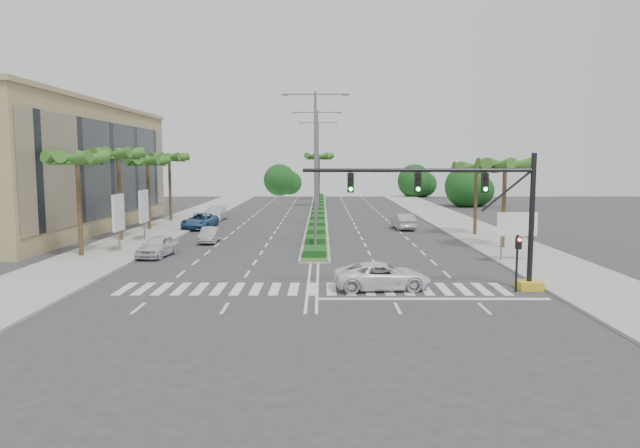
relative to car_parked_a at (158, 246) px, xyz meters
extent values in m
plane|color=#333335|center=(11.20, -10.33, -0.76)|extent=(160.00, 160.00, 0.00)
cube|color=gray|center=(26.40, 9.67, -0.68)|extent=(6.00, 120.00, 0.15)
cube|color=gray|center=(-4.00, 9.67, -0.68)|extent=(6.00, 120.00, 0.15)
cube|color=gray|center=(11.20, 34.67, -0.66)|extent=(2.20, 75.00, 0.20)
cube|color=#2F6121|center=(11.20, 34.67, -0.54)|extent=(1.80, 75.00, 0.04)
cube|color=tan|center=(-14.80, 15.67, 5.24)|extent=(12.00, 36.00, 12.00)
cube|color=gold|center=(22.70, -10.33, -0.53)|extent=(1.20, 1.20, 0.45)
cylinder|color=black|center=(22.70, -10.33, 2.94)|extent=(0.28, 0.28, 7.00)
cylinder|color=black|center=(16.70, -10.33, 5.54)|extent=(12.00, 0.20, 0.20)
cylinder|color=black|center=(21.30, -10.33, 4.44)|extent=(2.53, 0.12, 2.15)
cube|color=black|center=(20.20, -10.33, 4.89)|extent=(0.32, 0.24, 1.00)
cylinder|color=#19E533|center=(20.20, -10.47, 4.57)|extent=(0.20, 0.06, 0.20)
cube|color=black|center=(16.70, -10.33, 4.89)|extent=(0.32, 0.24, 1.00)
cylinder|color=#19E533|center=(16.70, -10.47, 4.57)|extent=(0.20, 0.06, 0.20)
cube|color=black|center=(13.20, -10.33, 4.89)|extent=(0.32, 0.24, 1.00)
cylinder|color=#19E533|center=(13.20, -10.47, 4.57)|extent=(0.20, 0.06, 0.20)
cylinder|color=black|center=(21.80, -10.93, 0.74)|extent=(0.12, 0.12, 3.00)
cube|color=black|center=(21.80, -11.08, 1.84)|extent=(0.28, 0.22, 0.65)
cylinder|color=red|center=(21.80, -11.21, 2.02)|extent=(0.18, 0.05, 0.18)
cylinder|color=slate|center=(23.70, -2.33, 0.64)|extent=(0.10, 0.10, 2.80)
cylinder|color=slate|center=(25.70, -2.33, 0.64)|extent=(0.10, 0.10, 2.80)
cube|color=#0C6638|center=(24.70, -2.33, 1.84)|extent=(2.60, 0.08, 1.50)
cube|color=white|center=(24.70, -2.38, 1.84)|extent=(2.70, 0.02, 1.60)
cylinder|color=slate|center=(-3.30, 1.67, 0.64)|extent=(0.12, 0.12, 2.80)
cube|color=white|center=(-3.30, 1.67, 2.24)|extent=(0.18, 2.10, 2.70)
cube|color=#D8594C|center=(-3.30, 1.67, 2.24)|extent=(0.12, 2.00, 2.60)
cylinder|color=slate|center=(-3.30, 7.67, 0.64)|extent=(0.12, 0.12, 2.80)
cube|color=white|center=(-3.30, 7.67, 2.24)|extent=(0.18, 2.10, 2.70)
cube|color=#D8594C|center=(-3.30, 7.67, 2.24)|extent=(0.12, 2.00, 2.60)
cylinder|color=brown|center=(-5.30, -0.33, 2.74)|extent=(0.32, 0.32, 7.00)
sphere|color=brown|center=(-5.30, -0.33, 6.14)|extent=(0.70, 0.70, 0.70)
cone|color=#23571B|center=(-4.20, -0.33, 6.04)|extent=(0.90, 3.62, 1.50)
cone|color=#23571B|center=(-4.62, 0.53, 6.04)|extent=(3.39, 2.96, 1.50)
cone|color=#23571B|center=(-5.55, 0.75, 6.04)|extent=(3.73, 1.68, 1.50)
cone|color=#23571B|center=(-6.29, 0.15, 6.04)|extent=(2.38, 3.65, 1.50)
cone|color=#23571B|center=(-6.29, -0.80, 6.04)|extent=(2.38, 3.65, 1.50)
cone|color=#23571B|center=(-5.55, -1.40, 6.04)|extent=(3.73, 1.68, 1.50)
cone|color=#23571B|center=(-4.62, -1.19, 6.04)|extent=(3.39, 2.96, 1.50)
cylinder|color=brown|center=(-5.30, 7.67, 2.94)|extent=(0.32, 0.32, 7.40)
sphere|color=brown|center=(-5.30, 7.67, 6.54)|extent=(0.70, 0.70, 0.70)
cone|color=#23571B|center=(-4.20, 7.67, 6.44)|extent=(0.90, 3.62, 1.50)
cone|color=#23571B|center=(-4.62, 8.53, 6.44)|extent=(3.39, 2.96, 1.50)
cone|color=#23571B|center=(-5.55, 8.75, 6.44)|extent=(3.73, 1.68, 1.50)
cone|color=#23571B|center=(-6.29, 8.15, 6.44)|extent=(2.38, 3.65, 1.50)
cone|color=#23571B|center=(-6.29, 7.20, 6.44)|extent=(2.38, 3.65, 1.50)
cone|color=#23571B|center=(-5.55, 6.60, 6.44)|extent=(3.73, 1.68, 1.50)
cone|color=#23571B|center=(-4.62, 6.81, 6.44)|extent=(3.39, 2.96, 1.50)
cylinder|color=brown|center=(-5.30, 15.67, 2.64)|extent=(0.32, 0.32, 6.80)
sphere|color=brown|center=(-5.30, 15.67, 5.94)|extent=(0.70, 0.70, 0.70)
cone|color=#23571B|center=(-4.20, 15.67, 5.84)|extent=(0.90, 3.62, 1.50)
cone|color=#23571B|center=(-4.62, 16.53, 5.84)|extent=(3.39, 2.96, 1.50)
cone|color=#23571B|center=(-5.55, 16.75, 5.84)|extent=(3.73, 1.68, 1.50)
cone|color=#23571B|center=(-6.29, 16.15, 5.84)|extent=(2.38, 3.65, 1.50)
cone|color=#23571B|center=(-6.29, 15.20, 5.84)|extent=(2.38, 3.65, 1.50)
cone|color=#23571B|center=(-5.55, 14.60, 5.84)|extent=(3.73, 1.68, 1.50)
cone|color=#23571B|center=(-4.62, 14.81, 5.84)|extent=(3.39, 2.96, 1.50)
cylinder|color=brown|center=(-5.30, 23.67, 2.84)|extent=(0.32, 0.32, 7.20)
sphere|color=brown|center=(-5.30, 23.67, 6.34)|extent=(0.70, 0.70, 0.70)
cone|color=#23571B|center=(-4.20, 23.67, 6.24)|extent=(0.90, 3.62, 1.50)
cone|color=#23571B|center=(-4.62, 24.53, 6.24)|extent=(3.39, 2.96, 1.50)
cone|color=#23571B|center=(-5.55, 24.75, 6.24)|extent=(3.73, 1.68, 1.50)
cone|color=#23571B|center=(-6.29, 24.15, 6.24)|extent=(2.38, 3.65, 1.50)
cone|color=#23571B|center=(-6.29, 23.20, 6.24)|extent=(2.38, 3.65, 1.50)
cone|color=#23571B|center=(-5.55, 22.60, 6.24)|extent=(3.73, 1.68, 1.50)
cone|color=#23571B|center=(-4.62, 22.81, 6.24)|extent=(3.39, 2.96, 1.50)
cylinder|color=brown|center=(25.70, 3.67, 2.49)|extent=(0.32, 0.32, 6.50)
sphere|color=brown|center=(25.70, 3.67, 5.64)|extent=(0.70, 0.70, 0.70)
cone|color=#23571B|center=(26.80, 3.67, 5.54)|extent=(0.90, 3.62, 1.50)
cone|color=#23571B|center=(26.38, 4.53, 5.54)|extent=(3.39, 2.96, 1.50)
cone|color=#23571B|center=(25.45, 4.75, 5.54)|extent=(3.73, 1.68, 1.50)
cone|color=#23571B|center=(24.71, 4.15, 5.54)|extent=(2.38, 3.65, 1.50)
cone|color=#23571B|center=(24.71, 3.20, 5.54)|extent=(2.38, 3.65, 1.50)
cone|color=#23571B|center=(25.45, 2.60, 5.54)|extent=(3.73, 1.68, 1.50)
cone|color=#23571B|center=(26.38, 2.81, 5.54)|extent=(3.39, 2.96, 1.50)
cylinder|color=brown|center=(25.70, 11.67, 2.34)|extent=(0.32, 0.32, 6.20)
sphere|color=brown|center=(25.70, 11.67, 5.34)|extent=(0.70, 0.70, 0.70)
cone|color=#23571B|center=(26.80, 11.67, 5.24)|extent=(0.90, 3.62, 1.50)
cone|color=#23571B|center=(26.38, 12.53, 5.24)|extent=(3.39, 2.96, 1.50)
cone|color=#23571B|center=(25.45, 12.75, 5.24)|extent=(3.73, 1.68, 1.50)
cone|color=#23571B|center=(24.71, 12.15, 5.24)|extent=(2.38, 3.65, 1.50)
cone|color=#23571B|center=(24.71, 11.20, 5.24)|extent=(2.38, 3.65, 1.50)
cone|color=#23571B|center=(25.45, 10.60, 5.24)|extent=(3.73, 1.68, 1.50)
cone|color=#23571B|center=(26.38, 10.81, 5.24)|extent=(3.39, 2.96, 1.50)
cylinder|color=brown|center=(11.20, 44.67, 2.99)|extent=(0.32, 0.32, 7.50)
sphere|color=brown|center=(11.20, 44.67, 6.64)|extent=(0.70, 0.70, 0.70)
cone|color=#23571B|center=(12.30, 44.67, 6.54)|extent=(0.90, 3.62, 1.50)
cone|color=#23571B|center=(11.88, 45.53, 6.54)|extent=(3.39, 2.96, 1.50)
cone|color=#23571B|center=(10.95, 45.75, 6.54)|extent=(3.73, 1.68, 1.50)
cone|color=#23571B|center=(10.21, 45.15, 6.54)|extent=(2.38, 3.65, 1.50)
cone|color=#23571B|center=(10.21, 44.20, 6.54)|extent=(2.38, 3.65, 1.50)
cone|color=#23571B|center=(10.95, 43.60, 6.54)|extent=(3.73, 1.68, 1.50)
cone|color=#23571B|center=(11.88, 43.81, 6.54)|extent=(3.39, 2.96, 1.50)
cylinder|color=brown|center=(11.20, 59.67, 2.99)|extent=(0.32, 0.32, 7.50)
sphere|color=brown|center=(11.20, 59.67, 6.64)|extent=(0.70, 0.70, 0.70)
cone|color=#23571B|center=(12.30, 59.67, 6.54)|extent=(0.90, 3.62, 1.50)
cone|color=#23571B|center=(11.88, 60.53, 6.54)|extent=(3.39, 2.96, 1.50)
cone|color=#23571B|center=(10.95, 60.75, 6.54)|extent=(3.73, 1.68, 1.50)
cone|color=#23571B|center=(10.21, 60.15, 6.54)|extent=(2.38, 3.65, 1.50)
cone|color=#23571B|center=(10.21, 59.20, 6.54)|extent=(2.38, 3.65, 1.50)
cone|color=#23571B|center=(10.95, 58.60, 6.54)|extent=(3.73, 1.68, 1.50)
cone|color=#23571B|center=(11.88, 58.81, 6.54)|extent=(3.39, 2.96, 1.50)
cylinder|color=slate|center=(11.20, 3.67, 5.24)|extent=(0.20, 0.20, 12.00)
cylinder|color=slate|center=(10.00, 3.67, 11.04)|extent=(2.40, 0.10, 0.10)
cylinder|color=slate|center=(12.40, 3.67, 11.04)|extent=(2.40, 0.10, 0.10)
cube|color=slate|center=(8.90, 3.67, 10.99)|extent=(0.50, 0.25, 0.12)
cube|color=slate|center=(13.50, 3.67, 10.99)|extent=(0.50, 0.25, 0.12)
cylinder|color=slate|center=(11.20, 19.67, 5.24)|extent=(0.20, 0.20, 12.00)
cylinder|color=slate|center=(10.00, 19.67, 11.04)|extent=(2.40, 0.10, 0.10)
cylinder|color=slate|center=(12.40, 19.67, 11.04)|extent=(2.40, 0.10, 0.10)
cube|color=slate|center=(8.90, 19.67, 10.99)|extent=(0.50, 0.25, 0.12)
cube|color=slate|center=(13.50, 19.67, 10.99)|extent=(0.50, 0.25, 0.12)
cylinder|color=slate|center=(11.20, 35.67, 5.24)|extent=(0.20, 0.20, 12.00)
cylinder|color=slate|center=(10.00, 35.67, 11.04)|extent=(2.40, 0.10, 0.10)
cylinder|color=slate|center=(12.40, 35.67, 11.04)|extent=(2.40, 0.10, 0.10)
cube|color=slate|center=(8.90, 35.67, 10.99)|extent=(0.50, 0.25, 0.12)
cube|color=slate|center=(13.50, 35.67, 10.99)|extent=(0.50, 0.25, 0.12)
imported|color=silver|center=(0.00, 0.00, 0.00)|extent=(2.38, 4.64, 1.51)
imported|color=#AAA9AE|center=(2.33, 7.10, -0.12)|extent=(1.42, 3.90, 1.28)
imported|color=#2A5582|center=(-0.60, 16.87, 0.02)|extent=(3.13, 5.83, 1.56)
imported|color=silver|center=(-0.58, 25.20, 0.03)|extent=(2.58, 5.56, 1.57)
imported|color=white|center=(14.89, -10.31, -0.04)|extent=(5.34, 2.89, 1.42)
imported|color=#B5B5BA|center=(19.83, 16.50, 0.03)|extent=(2.06, 4.88, 1.57)
camera|label=1|loc=(11.69, -40.05, 6.02)|focal=32.00mm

